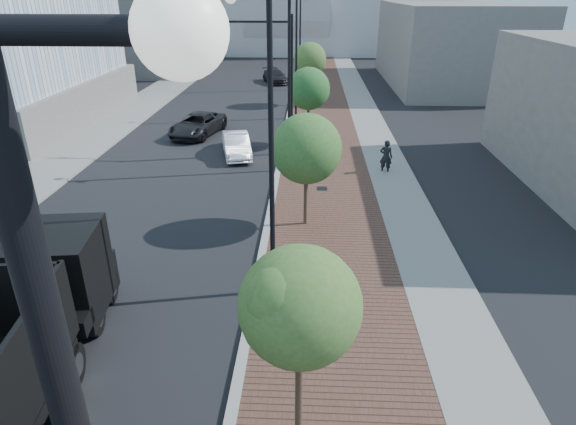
{
  "coord_description": "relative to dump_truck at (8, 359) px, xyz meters",
  "views": [
    {
      "loc": [
        1.72,
        -3.64,
        9.24
      ],
      "look_at": [
        1.0,
        12.0,
        2.0
      ],
      "focal_mm": 30.2,
      "sensor_mm": 36.0,
      "label": 1
    }
  ],
  "objects": [
    {
      "name": "tree_3",
      "position": [
        6.81,
        34.25,
        2.4
      ],
      "size": [
        2.74,
        2.74,
        5.25
      ],
      "color": "#382619",
      "rests_on": "ground"
    },
    {
      "name": "streetlight_3",
      "position": [
        5.65,
        29.23,
        2.87
      ],
      "size": [
        1.44,
        0.56,
        9.21
      ],
      "color": "black",
      "rests_on": "ground"
    },
    {
      "name": "utility_cover_1",
      "position": [
        7.56,
        3.23,
        -1.34
      ],
      "size": [
        0.5,
        0.5,
        0.02
      ],
      "primitive_type": "cube",
      "color": "black",
      "rests_on": "sidewalk"
    },
    {
      "name": "convention_center",
      "position": [
        3.16,
        80.23,
        4.53
      ],
      "size": [
        50.0,
        30.0,
        50.0
      ],
      "color": "#B3B9BE",
      "rests_on": "ground"
    },
    {
      "name": "streetlight_4",
      "position": [
        5.76,
        41.23,
        3.35
      ],
      "size": [
        1.72,
        0.56,
        9.28
      ],
      "color": "black",
      "rests_on": "ground"
    },
    {
      "name": "tree_1",
      "position": [
        6.81,
        10.25,
        1.95
      ],
      "size": [
        2.84,
        2.84,
        4.85
      ],
      "color": "#382619",
      "rests_on": "ground"
    },
    {
      "name": "curb",
      "position": [
        5.16,
        35.23,
        -1.4
      ],
      "size": [
        0.3,
        140.0,
        0.14
      ],
      "primitive_type": "cube",
      "color": "gray",
      "rests_on": "ground"
    },
    {
      "name": "tree_2",
      "position": [
        6.81,
        22.25,
        2.11
      ],
      "size": [
        2.64,
        2.63,
        4.91
      ],
      "color": "#382619",
      "rests_on": "ground"
    },
    {
      "name": "white_sedan",
      "position": [
        2.47,
        19.62,
        -0.78
      ],
      "size": [
        2.41,
        4.45,
        1.39
      ],
      "primitive_type": "imported",
      "rotation": [
        0.0,
        0.0,
        0.23
      ],
      "color": "white",
      "rests_on": "ground"
    },
    {
      "name": "traffic_mast",
      "position": [
        4.86,
        20.23,
        3.51
      ],
      "size": [
        5.09,
        0.2,
        8.0
      ],
      "color": "black",
      "rests_on": "ground"
    },
    {
      "name": "utility_cover_2",
      "position": [
        7.56,
        14.23,
        -1.34
      ],
      "size": [
        0.5,
        0.5,
        0.02
      ],
      "primitive_type": "cube",
      "color": "black",
      "rests_on": "sidewalk"
    },
    {
      "name": "dark_car_far",
      "position": [
        3.02,
        44.99,
        -0.78
      ],
      "size": [
        3.36,
        5.11,
        1.37
      ],
      "primitive_type": "imported",
      "rotation": [
        0.0,
        0.0,
        0.33
      ],
      "color": "black",
      "rests_on": "ground"
    },
    {
      "name": "dark_car_mid",
      "position": [
        -0.87,
        24.12,
        -0.74
      ],
      "size": [
        3.64,
        5.72,
        1.47
      ],
      "primitive_type": "imported",
      "rotation": [
        0.0,
        0.0,
        -0.24
      ],
      "color": "black",
      "rests_on": "ground"
    },
    {
      "name": "streetlight_2",
      "position": [
        5.76,
        17.23,
        3.35
      ],
      "size": [
        1.72,
        0.56,
        9.28
      ],
      "color": "black",
      "rests_on": "ground"
    },
    {
      "name": "commercial_block_nw",
      "position": [
        -14.84,
        55.23,
        3.53
      ],
      "size": [
        14.0,
        20.0,
        10.0
      ],
      "primitive_type": "cube",
      "color": "slate",
      "rests_on": "ground"
    },
    {
      "name": "concrete_strip",
      "position": [
        11.36,
        35.23,
        -1.41
      ],
      "size": [
        2.4,
        140.0,
        0.13
      ],
      "primitive_type": "cube",
      "color": "slate",
      "rests_on": "ground"
    },
    {
      "name": "west_sidewalk",
      "position": [
        -7.84,
        35.23,
        -1.41
      ],
      "size": [
        4.0,
        140.0,
        0.12
      ],
      "primitive_type": "cube",
      "color": "slate",
      "rests_on": "ground"
    },
    {
      "name": "pedestrian",
      "position": [
        11.06,
        16.97,
        -0.53
      ],
      "size": [
        0.8,
        0.65,
        1.88
      ],
      "primitive_type": "imported",
      "rotation": [
        0.0,
        0.0,
        2.81
      ],
      "color": "black",
      "rests_on": "ground"
    },
    {
      "name": "dump_truck",
      "position": [
        0.0,
        0.0,
        0.0
      ],
      "size": [
        4.21,
        13.62,
        3.49
      ],
      "rotation": [
        0.0,
        0.0,
        0.13
      ],
      "color": "black",
      "rests_on": "ground"
    },
    {
      "name": "tree_0",
      "position": [
        6.81,
        -0.75,
        2.25
      ],
      "size": [
        2.45,
        2.41,
        4.94
      ],
      "color": "#382619",
      "rests_on": "ground"
    },
    {
      "name": "sidewalk",
      "position": [
        8.66,
        35.23,
        -1.41
      ],
      "size": [
        7.0,
        140.0,
        0.12
      ],
      "primitive_type": "cube",
      "color": "#4C2D23",
      "rests_on": "ground"
    },
    {
      "name": "streetlight_1",
      "position": [
        5.65,
        5.23,
        2.87
      ],
      "size": [
        1.44,
        0.56,
        9.21
      ],
      "color": "black",
      "rests_on": "ground"
    },
    {
      "name": "commercial_block_ne",
      "position": [
        21.16,
        45.23,
        2.53
      ],
      "size": [
        12.0,
        22.0,
        8.0
      ],
      "primitive_type": "cube",
      "color": "slate",
      "rests_on": "ground"
    }
  ]
}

